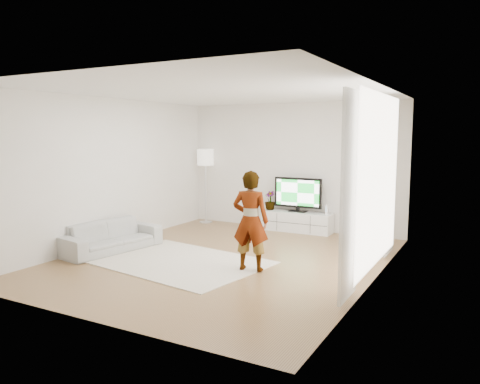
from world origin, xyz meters
The scene contains 17 objects.
floor centered at (0.00, 0.00, 0.00)m, with size 6.00×6.00×0.00m, color olive.
ceiling centered at (0.00, 0.00, 2.80)m, with size 6.00×6.00×0.00m, color white.
wall_left centered at (-2.50, 0.00, 1.40)m, with size 0.02×6.00×2.80m, color silver.
wall_right centered at (2.50, 0.00, 1.40)m, with size 0.02×6.00×2.80m, color silver.
wall_back centered at (0.00, 3.00, 1.40)m, with size 5.00×0.02×2.80m, color silver.
wall_front centered at (0.00, -3.00, 1.40)m, with size 5.00×0.02×2.80m, color silver.
window centered at (2.48, 0.30, 1.45)m, with size 0.01×2.60×2.50m, color white.
curtain_near centered at (2.40, -1.00, 1.35)m, with size 0.04×0.70×2.60m, color white.
curtain_far centered at (2.40, 1.60, 1.35)m, with size 0.04×0.70×2.60m, color white.
media_console centered at (0.23, 2.76, 0.22)m, with size 1.54×0.44×0.43m.
television centered at (0.23, 2.79, 0.84)m, with size 1.07×0.21×0.75m.
game_console centered at (0.90, 2.76, 0.54)m, with size 0.07×0.16×0.21m.
potted_plant centered at (-0.43, 2.77, 0.64)m, with size 0.23×0.23×0.42m, color #3F7238.
rug centered at (-0.56, -0.50, 0.01)m, with size 2.74×1.97×0.01m, color beige.
player centered at (0.70, -0.36, 0.79)m, with size 0.57×0.37×1.55m, color #334772.
sofa centered at (-2.10, -0.47, 0.27)m, with size 1.86×0.73×0.54m, color #B0B0AC.
floor_lamp centered at (-2.10, 2.70, 1.49)m, with size 0.39×0.39×1.76m.
Camera 1 is at (3.94, -6.66, 2.11)m, focal length 35.00 mm.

